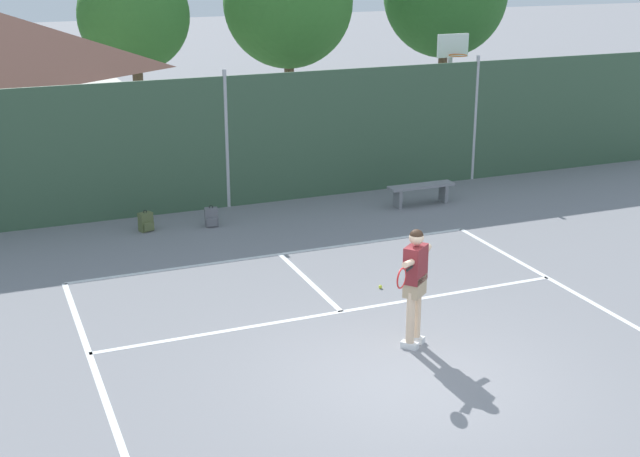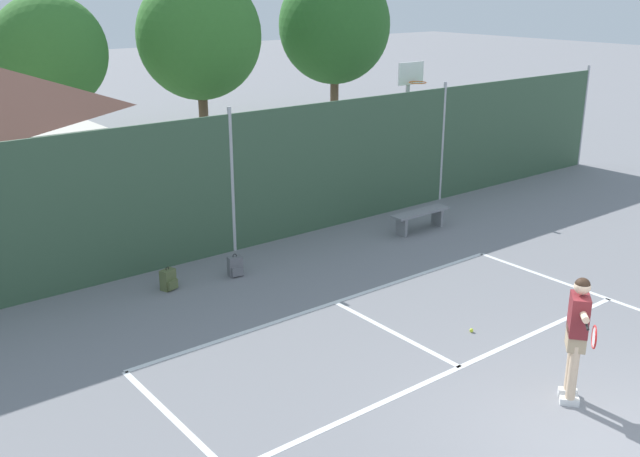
{
  "view_description": "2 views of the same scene",
  "coord_description": "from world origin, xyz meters",
  "px_view_note": "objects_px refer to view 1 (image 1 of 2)",
  "views": [
    {
      "loc": [
        -5.37,
        -9.76,
        5.86
      ],
      "look_at": [
        0.4,
        4.4,
        0.82
      ],
      "focal_mm": 49.25,
      "sensor_mm": 36.0,
      "label": 1
    },
    {
      "loc": [
        -7.74,
        -3.95,
        5.56
      ],
      "look_at": [
        -0.7,
        5.06,
        1.7
      ],
      "focal_mm": 40.8,
      "sensor_mm": 36.0,
      "label": 2
    }
  ],
  "objects_px": {
    "basketball_hoop": "(450,82)",
    "backpack_olive": "(146,222)",
    "backpack_grey": "(211,217)",
    "tennis_ball": "(380,287)",
    "courtside_bench": "(421,190)",
    "tennis_player": "(415,277)"
  },
  "relations": [
    {
      "from": "tennis_ball",
      "to": "backpack_olive",
      "type": "bearing_deg",
      "value": 123.61
    },
    {
      "from": "basketball_hoop",
      "to": "backpack_grey",
      "type": "xyz_separation_m",
      "value": [
        -7.28,
        -2.59,
        -2.12
      ]
    },
    {
      "from": "backpack_olive",
      "to": "backpack_grey",
      "type": "relative_size",
      "value": 1.0
    },
    {
      "from": "tennis_ball",
      "to": "courtside_bench",
      "type": "distance_m",
      "value": 5.33
    },
    {
      "from": "tennis_player",
      "to": "courtside_bench",
      "type": "relative_size",
      "value": 1.16
    },
    {
      "from": "tennis_player",
      "to": "courtside_bench",
      "type": "height_order",
      "value": "tennis_player"
    },
    {
      "from": "backpack_grey",
      "to": "courtside_bench",
      "type": "bearing_deg",
      "value": -3.23
    },
    {
      "from": "courtside_bench",
      "to": "backpack_grey",
      "type": "bearing_deg",
      "value": 176.77
    },
    {
      "from": "backpack_grey",
      "to": "courtside_bench",
      "type": "height_order",
      "value": "courtside_bench"
    },
    {
      "from": "backpack_olive",
      "to": "backpack_grey",
      "type": "distance_m",
      "value": 1.38
    },
    {
      "from": "tennis_ball",
      "to": "courtside_bench",
      "type": "xyz_separation_m",
      "value": [
        3.13,
        4.3,
        0.33
      ]
    },
    {
      "from": "tennis_ball",
      "to": "courtside_bench",
      "type": "bearing_deg",
      "value": 53.97
    },
    {
      "from": "tennis_player",
      "to": "tennis_ball",
      "type": "xyz_separation_m",
      "value": [
        0.55,
        2.25,
        -1.08
      ]
    },
    {
      "from": "basketball_hoop",
      "to": "backpack_olive",
      "type": "xyz_separation_m",
      "value": [
        -8.65,
        -2.39,
        -2.12
      ]
    },
    {
      "from": "tennis_ball",
      "to": "backpack_grey",
      "type": "relative_size",
      "value": 0.14
    },
    {
      "from": "backpack_grey",
      "to": "courtside_bench",
      "type": "relative_size",
      "value": 0.29
    },
    {
      "from": "basketball_hoop",
      "to": "tennis_ball",
      "type": "xyz_separation_m",
      "value": [
        -5.48,
        -7.17,
        -2.28
      ]
    },
    {
      "from": "tennis_ball",
      "to": "backpack_grey",
      "type": "distance_m",
      "value": 4.92
    },
    {
      "from": "backpack_grey",
      "to": "tennis_ball",
      "type": "bearing_deg",
      "value": -68.49
    },
    {
      "from": "tennis_ball",
      "to": "backpack_grey",
      "type": "height_order",
      "value": "backpack_grey"
    },
    {
      "from": "tennis_player",
      "to": "backpack_olive",
      "type": "bearing_deg",
      "value": 110.47
    },
    {
      "from": "tennis_ball",
      "to": "courtside_bench",
      "type": "height_order",
      "value": "courtside_bench"
    }
  ]
}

